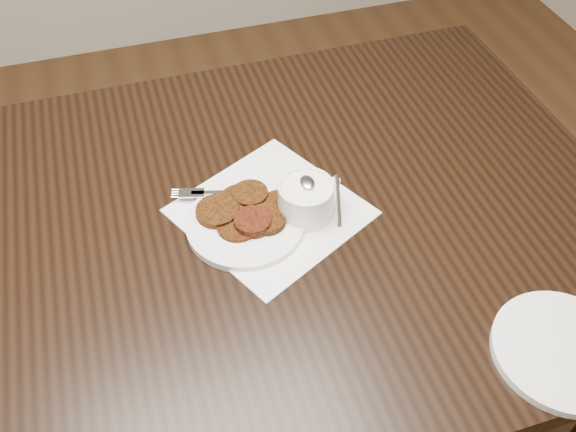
% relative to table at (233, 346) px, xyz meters
% --- Properties ---
extents(table, '(1.43, 0.92, 0.75)m').
position_rel_table_xyz_m(table, '(0.00, 0.00, 0.00)').
color(table, black).
rests_on(table, floor).
extents(napkin, '(0.36, 0.36, 0.00)m').
position_rel_table_xyz_m(napkin, '(0.09, 0.01, 0.38)').
color(napkin, white).
rests_on(napkin, table).
extents(sauce_ramekin, '(0.16, 0.16, 0.13)m').
position_rel_table_xyz_m(sauce_ramekin, '(0.15, -0.01, 0.44)').
color(sauce_ramekin, white).
rests_on(sauce_ramekin, napkin).
extents(patty_cluster, '(0.26, 0.26, 0.02)m').
position_rel_table_xyz_m(patty_cluster, '(0.06, 0.02, 0.39)').
color(patty_cluster, '#66340D').
rests_on(patty_cluster, napkin).
extents(plate_with_patty, '(0.25, 0.25, 0.03)m').
position_rel_table_xyz_m(plate_with_patty, '(0.05, -0.01, 0.39)').
color(plate_with_patty, white).
rests_on(plate_with_patty, table).
extents(plate_empty, '(0.25, 0.25, 0.01)m').
position_rel_table_xyz_m(plate_empty, '(0.41, -0.38, 0.38)').
color(plate_empty, white).
rests_on(plate_empty, table).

